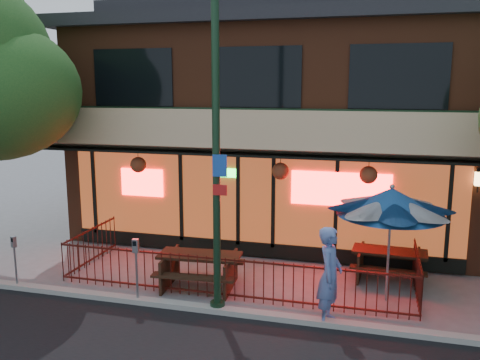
% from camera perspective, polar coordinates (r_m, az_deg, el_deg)
% --- Properties ---
extents(ground, '(80.00, 80.00, 0.00)m').
position_cam_1_polar(ground, '(11.69, -1.93, -13.61)').
color(ground, gray).
rests_on(ground, ground).
extents(curb, '(80.00, 0.25, 0.12)m').
position_cam_1_polar(curb, '(11.24, -2.70, -14.34)').
color(curb, '#999993').
rests_on(curb, ground).
extents(restaurant_building, '(12.96, 9.49, 8.05)m').
position_cam_1_polar(restaurant_building, '(17.59, 4.82, 8.41)').
color(restaurant_building, brown).
rests_on(restaurant_building, ground).
extents(patio_fence, '(8.44, 2.62, 1.00)m').
position_cam_1_polar(patio_fence, '(11.90, -1.23, -9.89)').
color(patio_fence, '#43130E').
rests_on(patio_fence, ground).
extents(street_light, '(0.43, 0.32, 7.00)m').
position_cam_1_polar(street_light, '(10.41, -2.67, 1.48)').
color(street_light, '#16311E').
rests_on(street_light, ground).
extents(picnic_table_left, '(2.06, 1.64, 0.83)m').
position_cam_1_polar(picnic_table_left, '(12.36, -4.54, -9.53)').
color(picnic_table_left, '#321D12').
rests_on(picnic_table_left, ground).
extents(picnic_table_right, '(1.87, 1.48, 0.77)m').
position_cam_1_polar(picnic_table_right, '(13.31, 16.41, -8.65)').
color(picnic_table_right, black).
rests_on(picnic_table_right, ground).
extents(patio_umbrella, '(2.34, 2.34, 2.68)m').
position_cam_1_polar(patio_umbrella, '(11.58, 16.62, -2.36)').
color(patio_umbrella, gray).
rests_on(patio_umbrella, ground).
extents(pedestrian, '(0.57, 0.79, 2.03)m').
position_cam_1_polar(pedestrian, '(10.57, 10.05, -10.53)').
color(pedestrian, '#556CAA').
rests_on(pedestrian, ground).
extents(parking_meter_near, '(0.15, 0.13, 1.48)m').
position_cam_1_polar(parking_meter_near, '(11.56, -11.58, -8.79)').
color(parking_meter_near, gray).
rests_on(parking_meter_near, ground).
extents(parking_meter_far, '(0.14, 0.13, 1.29)m').
position_cam_1_polar(parking_meter_far, '(13.27, -23.99, -7.53)').
color(parking_meter_far, gray).
rests_on(parking_meter_far, ground).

